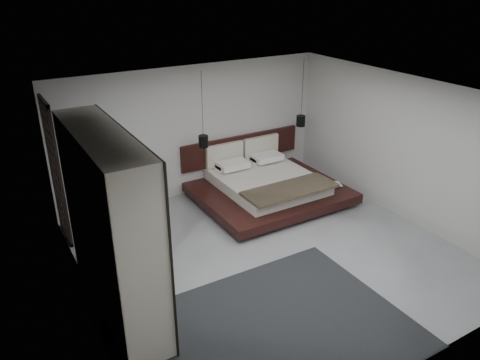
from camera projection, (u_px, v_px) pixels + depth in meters
floor at (272, 254)px, 8.17m from camera, size 6.00×6.00×0.00m
ceiling at (277, 96)px, 7.03m from camera, size 6.00×6.00×0.00m
wall_back at (194, 131)px, 9.95m from camera, size 6.00×0.00×6.00m
wall_front at (426, 275)px, 5.25m from camera, size 6.00×0.00×6.00m
wall_left at (88, 228)px, 6.20m from camera, size 0.00×6.00×6.00m
wall_right at (403, 148)px, 9.00m from camera, size 0.00×6.00×6.00m
lattice_screen at (56, 172)px, 8.19m from camera, size 0.05×0.90×2.60m
bed at (266, 185)px, 10.07m from camera, size 3.00×2.48×1.11m
book_lower at (331, 185)px, 10.12m from camera, size 0.30×0.32×0.02m
book_upper at (332, 184)px, 10.07m from camera, size 0.29×0.33×0.02m
pendant_left at (203, 141)px, 9.45m from camera, size 0.20×0.20×1.55m
pendant_right at (301, 121)px, 10.58m from camera, size 0.20×0.20×1.50m
wardrobe at (111, 226)px, 6.36m from camera, size 0.64×2.74×2.69m
rug at (266, 335)px, 6.34m from camera, size 3.95×2.83×0.02m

